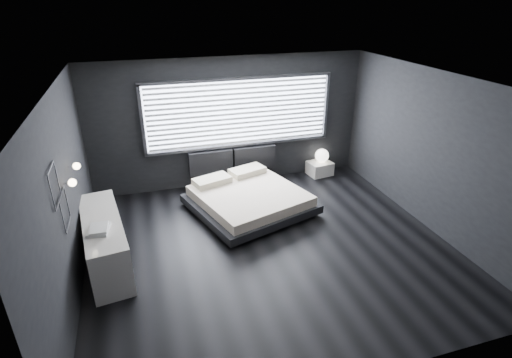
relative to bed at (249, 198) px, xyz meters
name	(u,v)px	position (x,y,z in m)	size (l,w,h in m)	color
room	(272,172)	(0.00, -1.35, 1.15)	(6.04, 6.00, 2.80)	black
window	(240,113)	(0.20, 1.35, 1.36)	(4.14, 0.09, 1.52)	white
headboard	(233,160)	(0.01, 1.29, 0.32)	(1.96, 0.16, 0.52)	black
sconce_near	(72,183)	(-2.88, -1.30, 1.35)	(0.18, 0.11, 0.11)	silver
sconce_far	(76,166)	(-2.88, -0.70, 1.35)	(0.18, 0.11, 0.11)	silver
wall_art_upper	(54,186)	(-2.97, -1.90, 1.60)	(0.01, 0.48, 0.48)	#47474C
wall_art_lower	(65,210)	(-2.97, -1.65, 1.13)	(0.01, 0.48, 0.48)	#47474C
bed	(249,198)	(0.00, 0.00, 0.00)	(2.60, 2.54, 0.54)	black
nightstand	(320,168)	(2.09, 1.15, -0.10)	(0.54, 0.45, 0.31)	silver
orb_lamp	(322,155)	(2.14, 1.17, 0.22)	(0.32, 0.32, 0.32)	white
dresser	(105,241)	(-2.65, -1.00, 0.15)	(0.83, 2.07, 0.80)	silver
book_stack	(99,229)	(-2.66, -1.35, 0.59)	(0.34, 0.41, 0.08)	silver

